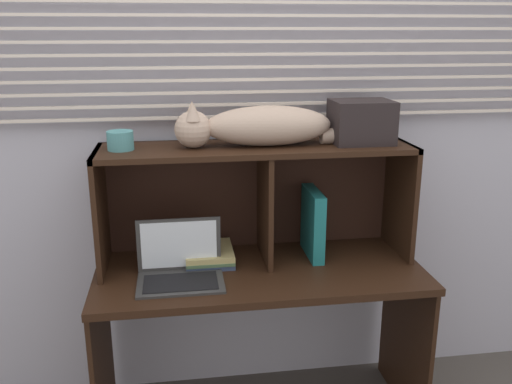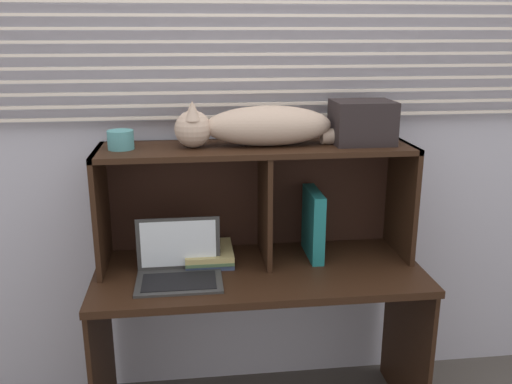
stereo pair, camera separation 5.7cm
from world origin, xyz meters
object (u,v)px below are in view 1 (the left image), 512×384
(laptop, at_px, (180,268))
(book_stack, at_px, (209,255))
(binder_upright, at_px, (313,223))
(storage_box, at_px, (361,122))
(cat, at_px, (258,126))
(small_basket, at_px, (120,141))

(laptop, distance_m, book_stack, 0.20)
(binder_upright, height_order, storage_box, storage_box)
(cat, distance_m, book_stack, 0.57)
(laptop, relative_size, binder_upright, 1.14)
(cat, bearing_deg, storage_box, -0.00)
(laptop, height_order, book_stack, laptop)
(storage_box, bearing_deg, book_stack, -179.92)
(book_stack, xyz_separation_m, small_basket, (-0.33, 0.00, 0.49))
(laptop, xyz_separation_m, book_stack, (0.12, 0.16, -0.02))
(small_basket, relative_size, storage_box, 0.42)
(binder_upright, height_order, book_stack, binder_upright)
(laptop, height_order, storage_box, storage_box)
(laptop, bearing_deg, small_basket, 142.38)
(binder_upright, relative_size, storage_box, 1.20)
(book_stack, bearing_deg, cat, 0.25)
(laptop, relative_size, small_basket, 3.24)
(small_basket, height_order, storage_box, storage_box)
(cat, bearing_deg, small_basket, -180.00)
(laptop, height_order, binder_upright, binder_upright)
(small_basket, bearing_deg, laptop, -37.62)
(book_stack, bearing_deg, small_basket, 179.84)
(small_basket, bearing_deg, cat, 0.00)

